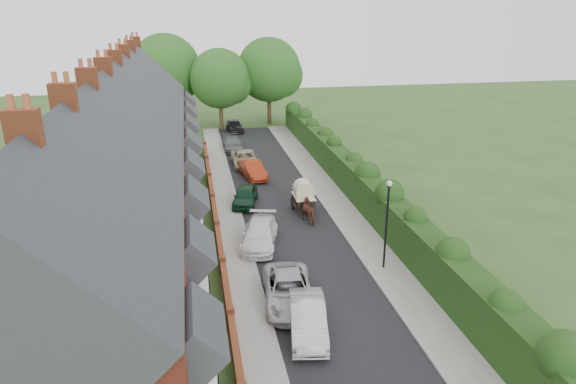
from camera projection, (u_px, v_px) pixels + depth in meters
name	position (u px, v px, depth m)	size (l,w,h in m)	color
ground	(345.00, 316.00, 24.06)	(140.00, 140.00, 0.00)	#2D4C1E
road	(290.00, 224.00, 34.12)	(6.00, 58.00, 0.02)	black
pavement_hedge_side	(349.00, 219.00, 34.83)	(2.20, 58.00, 0.12)	gray
pavement_house_side	(232.00, 228.00, 33.42)	(1.70, 58.00, 0.12)	gray
kerb_hedge_side	(334.00, 220.00, 34.64)	(0.18, 58.00, 0.13)	#969590
kerb_house_side	(244.00, 227.00, 33.56)	(0.18, 58.00, 0.13)	#969590
hedge	(375.00, 196.00, 34.62)	(2.10, 58.00, 2.85)	#153711
terrace_row	(119.00, 174.00, 29.81)	(9.05, 40.50, 11.50)	maroon
garden_wall_row	(217.00, 230.00, 32.18)	(0.35, 40.35, 1.10)	brown
lamppost	(387.00, 214.00, 27.22)	(0.32, 0.32, 5.16)	black
tree_far_left	(223.00, 80.00, 58.62)	(7.14, 6.80, 9.29)	#332316
tree_far_right	(272.00, 71.00, 61.33)	(7.98, 7.60, 10.31)	#332316
tree_far_back	(170.00, 70.00, 60.02)	(8.40, 8.00, 10.82)	#332316
car_silver_a	(308.00, 319.00, 22.58)	(1.54, 4.41, 1.45)	silver
car_silver_b	(289.00, 290.00, 24.88)	(2.34, 5.07, 1.41)	#BABBC2
car_white	(260.00, 234.00, 30.95)	(1.99, 4.90, 1.42)	white
car_green	(245.00, 196.00, 37.27)	(1.60, 3.99, 1.36)	black
car_red	(253.00, 170.00, 43.17)	(1.50, 4.31, 1.42)	maroon
car_beige	(245.00, 159.00, 46.48)	(2.16, 4.69, 1.30)	beige
car_grey	(232.00, 144.00, 51.47)	(1.81, 4.45, 1.29)	slate
car_black	(235.00, 126.00, 59.04)	(1.62, 4.03, 1.37)	black
horse	(310.00, 211.00, 34.21)	(0.85, 1.86, 1.57)	#572E20
horse_cart	(304.00, 194.00, 35.89)	(1.43, 3.16, 2.28)	black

